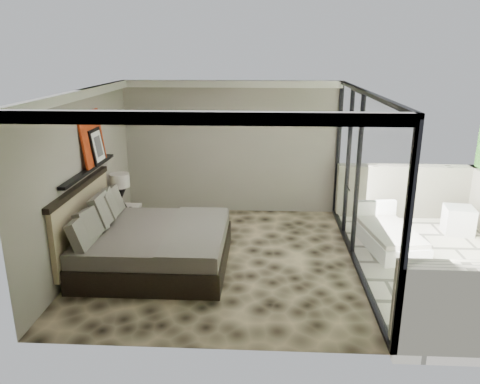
# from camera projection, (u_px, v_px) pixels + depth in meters

# --- Properties ---
(floor) EXTENTS (5.00, 5.00, 0.00)m
(floor) POSITION_uv_depth(u_px,v_px,m) (221.00, 259.00, 7.94)
(floor) COLOR black
(floor) RESTS_ON ground
(ceiling) EXTENTS (4.50, 5.00, 0.02)m
(ceiling) POSITION_uv_depth(u_px,v_px,m) (219.00, 91.00, 7.12)
(ceiling) COLOR silver
(ceiling) RESTS_ON back_wall
(back_wall) EXTENTS (4.50, 0.02, 2.80)m
(back_wall) POSITION_uv_depth(u_px,v_px,m) (231.00, 148.00, 9.91)
(back_wall) COLOR gray
(back_wall) RESTS_ON floor
(left_wall) EXTENTS (0.02, 5.00, 2.80)m
(left_wall) POSITION_uv_depth(u_px,v_px,m) (84.00, 177.00, 7.64)
(left_wall) COLOR gray
(left_wall) RESTS_ON floor
(glass_wall) EXTENTS (0.08, 5.00, 2.80)m
(glass_wall) POSITION_uv_depth(u_px,v_px,m) (361.00, 181.00, 7.41)
(glass_wall) COLOR white
(glass_wall) RESTS_ON floor
(terrace_slab) EXTENTS (3.00, 5.00, 0.12)m
(terrace_slab) POSITION_uv_depth(u_px,v_px,m) (446.00, 267.00, 7.76)
(terrace_slab) COLOR beige
(terrace_slab) RESTS_ON ground
(picture_ledge) EXTENTS (0.12, 2.20, 0.05)m
(picture_ledge) POSITION_uv_depth(u_px,v_px,m) (89.00, 170.00, 7.71)
(picture_ledge) COLOR black
(picture_ledge) RESTS_ON left_wall
(bed) EXTENTS (2.35, 2.27, 1.30)m
(bed) POSITION_uv_depth(u_px,v_px,m) (149.00, 244.00, 7.59)
(bed) COLOR black
(bed) RESTS_ON floor
(nightstand) EXTENTS (0.70, 0.70, 0.53)m
(nightstand) POSITION_uv_depth(u_px,v_px,m) (126.00, 220.00, 8.99)
(nightstand) COLOR black
(nightstand) RESTS_ON floor
(table_lamp) EXTENTS (0.37, 0.37, 0.67)m
(table_lamp) POSITION_uv_depth(u_px,v_px,m) (120.00, 186.00, 8.75)
(table_lamp) COLOR black
(table_lamp) RESTS_ON nightstand
(abstract_canvas) EXTENTS (0.13, 0.90, 0.90)m
(abstract_canvas) POSITION_uv_depth(u_px,v_px,m) (92.00, 138.00, 7.86)
(abstract_canvas) COLOR #9D0D10
(abstract_canvas) RESTS_ON picture_ledge
(framed_print) EXTENTS (0.11, 0.50, 0.60)m
(framed_print) POSITION_uv_depth(u_px,v_px,m) (97.00, 146.00, 7.95)
(framed_print) COLOR black
(framed_print) RESTS_ON picture_ledge
(ottoman) EXTENTS (0.59, 0.59, 0.52)m
(ottoman) POSITION_uv_depth(u_px,v_px,m) (458.00, 220.00, 8.97)
(ottoman) COLOR silver
(ottoman) RESTS_ON terrace_slab
(lounger) EXTENTS (1.05, 1.73, 0.64)m
(lounger) POSITION_uv_depth(u_px,v_px,m) (388.00, 236.00, 8.37)
(lounger) COLOR white
(lounger) RESTS_ON terrace_slab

